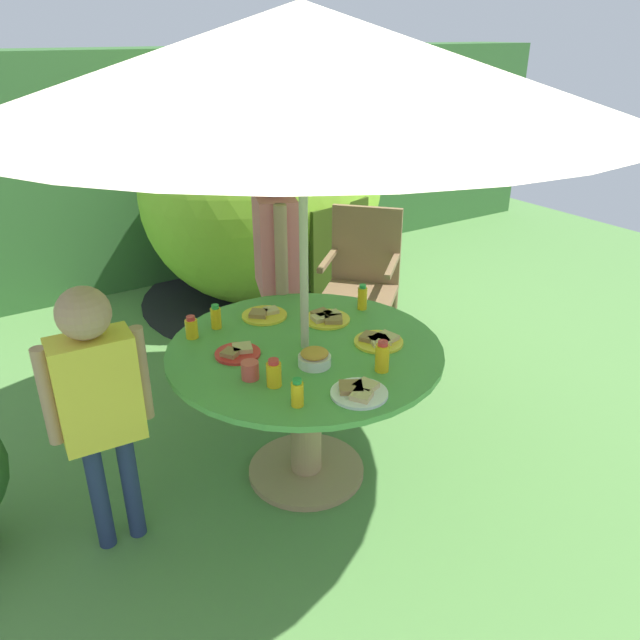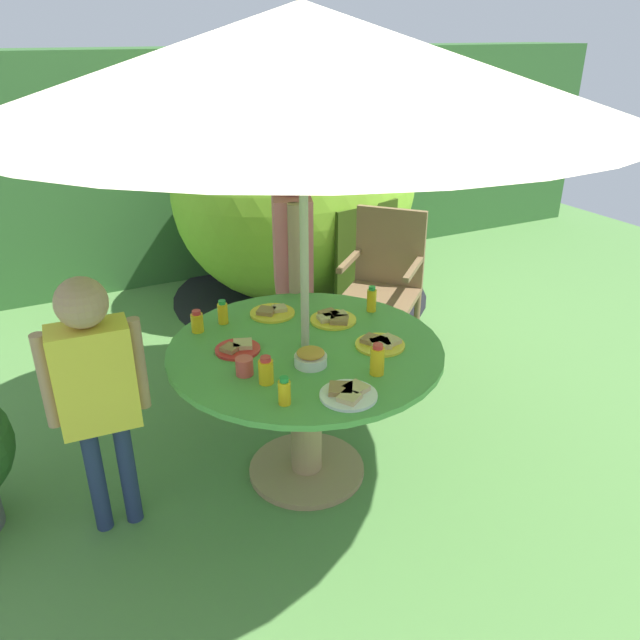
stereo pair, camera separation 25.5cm
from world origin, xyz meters
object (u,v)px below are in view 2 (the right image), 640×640
at_px(plate_far_right, 380,343).
at_px(plate_mid_left, 333,318).
at_px(plate_back_edge, 348,394).
at_px(juice_bottle_center_back, 284,392).
at_px(dome_tent, 299,187).
at_px(cup_near, 244,366).
at_px(child_in_yellow_shirt, 95,378).
at_px(garden_table, 306,383).
at_px(juice_bottle_mid_right, 266,371).
at_px(juice_bottle_near_right, 223,313).
at_px(juice_bottle_far_left, 377,360).
at_px(plate_near_left, 238,348).
at_px(juice_bottle_spot_a, 372,300).
at_px(snack_bowl, 311,358).
at_px(plate_front_edge, 273,312).
at_px(juice_bottle_center_front, 197,322).
at_px(patio_umbrella, 302,60).
at_px(child_in_pink_shirt, 292,243).
at_px(wooden_chair, 384,278).

xyz_separation_m(plate_far_right, plate_mid_left, (-0.06, 0.32, 0.00)).
distance_m(plate_back_edge, juice_bottle_center_back, 0.25).
relative_size(dome_tent, cup_near, 33.52).
bearing_deg(child_in_yellow_shirt, garden_table, 0.00).
bearing_deg(juice_bottle_mid_right, juice_bottle_near_right, 87.58).
bearing_deg(plate_far_right, plate_mid_left, 101.21).
bearing_deg(juice_bottle_center_back, plate_mid_left, 48.07).
height_order(child_in_yellow_shirt, juice_bottle_far_left, child_in_yellow_shirt).
bearing_deg(plate_near_left, juice_bottle_spot_a, 7.60).
xyz_separation_m(plate_back_edge, cup_near, (-0.29, 0.33, 0.02)).
xyz_separation_m(garden_table, dome_tent, (0.91, 2.02, 0.38)).
height_order(plate_mid_left, cup_near, cup_near).
bearing_deg(child_in_yellow_shirt, snack_bowl, -11.23).
relative_size(plate_far_right, juice_bottle_far_left, 1.64).
xyz_separation_m(juice_bottle_far_left, juice_bottle_mid_right, (-0.42, 0.13, -0.01)).
distance_m(child_in_yellow_shirt, juice_bottle_mid_right, 0.66).
xyz_separation_m(dome_tent, snack_bowl, (-0.97, -2.18, -0.15)).
bearing_deg(plate_mid_left, garden_table, -143.23).
relative_size(child_in_yellow_shirt, plate_mid_left, 5.19).
xyz_separation_m(snack_bowl, plate_far_right, (0.34, 0.01, -0.02)).
relative_size(plate_front_edge, juice_bottle_spot_a, 1.69).
bearing_deg(juice_bottle_center_front, plate_mid_left, -16.50).
bearing_deg(juice_bottle_center_front, plate_far_right, -36.64).
distance_m(garden_table, juice_bottle_center_back, 0.52).
relative_size(patio_umbrella, plate_far_right, 11.21).
bearing_deg(juice_bottle_near_right, plate_mid_left, -24.15).
xyz_separation_m(garden_table, child_in_pink_shirt, (0.29, 0.77, 0.40)).
distance_m(juice_bottle_center_front, juice_bottle_spot_a, 0.84).
bearing_deg(plate_far_right, juice_bottle_far_left, -125.04).
height_order(plate_mid_left, juice_bottle_mid_right, juice_bottle_mid_right).
height_order(wooden_chair, plate_far_right, wooden_chair).
xyz_separation_m(patio_umbrella, wooden_chair, (0.98, 0.90, -1.32)).
xyz_separation_m(juice_bottle_center_front, juice_bottle_center_back, (0.11, -0.73, 0.00)).
bearing_deg(plate_mid_left, cup_near, -152.83).
xyz_separation_m(garden_table, plate_far_right, (0.29, -0.15, 0.20)).
relative_size(plate_near_left, plate_mid_left, 0.89).
height_order(plate_far_right, juice_bottle_far_left, juice_bottle_far_left).
bearing_deg(juice_bottle_center_front, snack_bowl, -57.62).
relative_size(child_in_pink_shirt, juice_bottle_mid_right, 12.17).
relative_size(snack_bowl, juice_bottle_far_left, 1.03).
distance_m(wooden_chair, plate_back_edge, 1.69).
distance_m(garden_table, wooden_chair, 1.33).
bearing_deg(plate_back_edge, plate_far_right, 42.33).
relative_size(snack_bowl, plate_far_right, 0.63).
xyz_separation_m(child_in_pink_shirt, juice_bottle_spot_a, (0.16, -0.58, -0.14)).
height_order(plate_front_edge, plate_mid_left, same).
xyz_separation_m(patio_umbrella, juice_bottle_center_front, (-0.38, 0.35, -1.11)).
height_order(child_in_yellow_shirt, cup_near, child_in_yellow_shirt).
distance_m(garden_table, plate_mid_left, 0.35).
xyz_separation_m(plate_mid_left, juice_bottle_far_left, (-0.08, -0.52, 0.05)).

